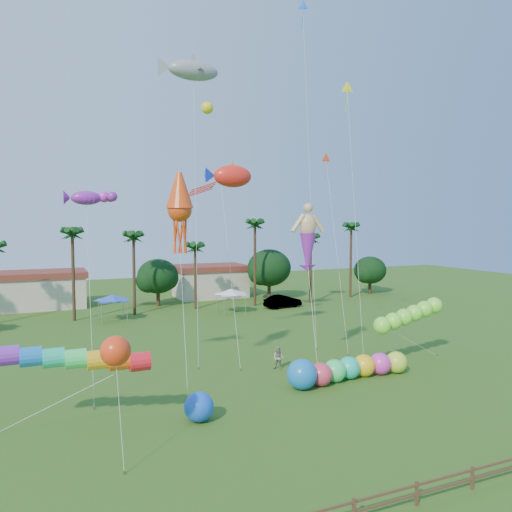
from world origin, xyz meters
name	(u,v)px	position (x,y,z in m)	size (l,w,h in m)	color
ground	(335,444)	(0.00, 0.00, 0.00)	(160.00, 160.00, 0.00)	#285116
tree_line	(179,274)	(3.57, 44.00, 4.28)	(69.46, 8.91, 11.00)	#3A2819
buildings_row	(121,288)	(-3.09, 50.00, 2.00)	(35.00, 7.00, 4.00)	beige
tent_row	(113,298)	(-6.00, 36.33, 2.75)	(31.00, 4.00, 0.60)	white
fence	(417,491)	(0.00, -6.00, 0.61)	(36.12, 0.12, 1.00)	brown
car_b	(283,301)	(15.73, 37.09, 0.84)	(1.77, 5.08, 1.67)	#4C4C54
spectator_b	(279,358)	(3.08, 12.73, 0.89)	(0.87, 0.68, 1.78)	gray
caterpillar_inflatable	(344,369)	(6.14, 8.33, 0.87)	(10.18, 2.57, 2.07)	#DD3A55
blue_ball	(199,407)	(-5.48, 5.57, 0.85)	(1.70, 1.70, 1.70)	blue
rainbow_tube	(103,366)	(-10.56, 6.27, 3.64)	(9.46, 3.14, 4.18)	red
green_worm	(382,326)	(10.62, 9.91, 3.32)	(10.24, 2.45, 4.12)	#7DFE38
orange_ball_kite	(116,351)	(-10.51, 1.89, 5.49)	(1.50, 1.50, 6.19)	#F43A13
merman_kite	(308,242)	(5.44, 12.47, 9.78)	(2.68, 5.29, 12.29)	#DBAF7C
fish_kite	(233,176)	(1.92, 19.39, 15.23)	(5.37, 7.22, 16.30)	red
shark_kite	(193,71)	(-1.20, 20.37, 24.01)	(6.09, 6.82, 25.05)	gray
squid_kite	(180,210)	(-4.62, 12.50, 12.14)	(2.00, 4.39, 14.82)	#E84313
lobster_kite	(86,198)	(-10.64, 13.15, 12.87)	(3.41, 4.33, 13.52)	purple
delta_kite_red	(327,163)	(10.31, 17.76, 16.61)	(1.09, 4.19, 17.53)	#FD431C
delta_kite_yellow	(347,93)	(11.60, 16.50, 22.54)	(1.65, 4.74, 23.61)	yellow
delta_kite_blue	(303,14)	(9.17, 20.18, 30.24)	(1.24, 4.11, 31.62)	blue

